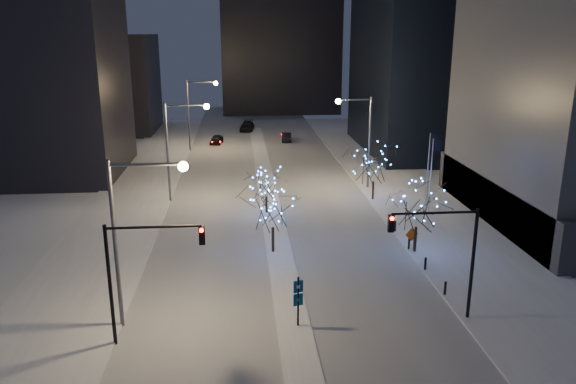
{
  "coord_description": "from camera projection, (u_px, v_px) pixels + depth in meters",
  "views": [
    {
      "loc": [
        -2.9,
        -28.21,
        16.74
      ],
      "look_at": [
        0.66,
        12.15,
        5.0
      ],
      "focal_mm": 35.0,
      "sensor_mm": 36.0,
      "label": 1
    }
  ],
  "objects": [
    {
      "name": "wayfinding_sign",
      "position": [
        298.0,
        297.0,
        32.23
      ],
      "size": [
        0.57,
        0.22,
        3.22
      ],
      "rotation": [
        0.0,
        0.0,
        0.26
      ],
      "color": "black",
      "rests_on": "ground"
    },
    {
      "name": "median",
      "position": [
        267.0,
        190.0,
        60.57
      ],
      "size": [
        2.0,
        80.0,
        0.15
      ],
      "primitive_type": "cube",
      "color": "silver",
      "rests_on": "ground"
    },
    {
      "name": "construction_sign",
      "position": [
        412.0,
        236.0,
        43.67
      ],
      "size": [
        1.1,
        0.31,
        1.85
      ],
      "rotation": [
        0.0,
        0.0,
        0.25
      ],
      "color": "black",
      "rests_on": "east_sidewalk"
    },
    {
      "name": "traffic_signal_east",
      "position": [
        448.0,
        246.0,
        32.27
      ],
      "size": [
        5.26,
        0.43,
        7.0
      ],
      "color": "black",
      "rests_on": "ground"
    },
    {
      "name": "street_lamp_w_near",
      "position": [
        133.0,
        221.0,
        31.24
      ],
      "size": [
        4.4,
        0.56,
        10.0
      ],
      "color": "#595E66",
      "rests_on": "ground"
    },
    {
      "name": "filler_west_near",
      "position": [
        19.0,
        73.0,
        64.46
      ],
      "size": [
        22.0,
        18.0,
        24.0
      ],
      "primitive_type": "cube",
      "color": "black",
      "rests_on": "ground"
    },
    {
      "name": "car_far",
      "position": [
        247.0,
        126.0,
        96.48
      ],
      "size": [
        2.82,
        5.58,
        1.55
      ],
      "primitive_type": "imported",
      "rotation": [
        0.0,
        0.0,
        -0.12
      ],
      "color": "black",
      "rests_on": "ground"
    },
    {
      "name": "car_mid",
      "position": [
        287.0,
        137.0,
        87.52
      ],
      "size": [
        1.87,
        4.32,
        1.38
      ],
      "primitive_type": "imported",
      "rotation": [
        0.0,
        0.0,
        3.04
      ],
      "color": "black",
      "rests_on": "ground"
    },
    {
      "name": "filler_west_far",
      "position": [
        100.0,
        84.0,
        94.44
      ],
      "size": [
        18.0,
        16.0,
        16.0
      ],
      "primitive_type": "cube",
      "color": "black",
      "rests_on": "ground"
    },
    {
      "name": "street_lamp_w_mid",
      "position": [
        178.0,
        138.0,
        55.16
      ],
      "size": [
        4.4,
        0.56,
        10.0
      ],
      "color": "#595E66",
      "rests_on": "ground"
    },
    {
      "name": "street_lamp_w_far",
      "position": [
        195.0,
        105.0,
        79.08
      ],
      "size": [
        4.4,
        0.56,
        10.0
      ],
      "color": "#595E66",
      "rests_on": "ground"
    },
    {
      "name": "ground",
      "position": [
        295.0,
        336.0,
        31.89
      ],
      "size": [
        160.0,
        160.0,
        0.0
      ],
      "primitive_type": "plane",
      "color": "white",
      "rests_on": "ground"
    },
    {
      "name": "holiday_tree_median_far",
      "position": [
        266.0,
        184.0,
        52.28
      ],
      "size": [
        3.42,
        3.42,
        4.19
      ],
      "color": "black",
      "rests_on": "median"
    },
    {
      "name": "street_lamp_east",
      "position": [
        361.0,
        130.0,
        59.65
      ],
      "size": [
        3.9,
        0.56,
        10.0
      ],
      "color": "#595E66",
      "rests_on": "ground"
    },
    {
      "name": "flagpoles",
      "position": [
        430.0,
        174.0,
        48.19
      ],
      "size": [
        1.35,
        2.6,
        8.0
      ],
      "color": "silver",
      "rests_on": "east_sidewalk"
    },
    {
      "name": "holiday_tree_plaza_near",
      "position": [
        417.0,
        206.0,
        42.66
      ],
      "size": [
        5.0,
        5.0,
        5.78
      ],
      "color": "black",
      "rests_on": "east_sidewalk"
    },
    {
      "name": "traffic_signal_west",
      "position": [
        138.0,
        264.0,
        29.85
      ],
      "size": [
        5.26,
        0.43,
        7.0
      ],
      "color": "black",
      "rests_on": "ground"
    },
    {
      "name": "holiday_tree_median_near",
      "position": [
        273.0,
        208.0,
        42.68
      ],
      "size": [
        5.16,
        5.16,
        5.45
      ],
      "color": "black",
      "rests_on": "median"
    },
    {
      "name": "road",
      "position": [
        265.0,
        179.0,
        65.37
      ],
      "size": [
        20.0,
        130.0,
        0.02
      ],
      "primitive_type": "cube",
      "color": "#A7ABB6",
      "rests_on": "ground"
    },
    {
      "name": "west_sidewalk",
      "position": [
        116.0,
        225.0,
        49.82
      ],
      "size": [
        8.0,
        90.0,
        0.15
      ],
      "primitive_type": "cube",
      "color": "silver",
      "rests_on": "ground"
    },
    {
      "name": "holiday_tree_plaza_far",
      "position": [
        374.0,
        164.0,
        56.13
      ],
      "size": [
        6.09,
        6.09,
        5.78
      ],
      "color": "black",
      "rests_on": "east_sidewalk"
    },
    {
      "name": "bollards",
      "position": [
        417.0,
        253.0,
        42.15
      ],
      "size": [
        0.16,
        12.16,
        0.9
      ],
      "color": "black",
      "rests_on": "east_sidewalk"
    },
    {
      "name": "east_sidewalk",
      "position": [
        434.0,
        216.0,
        52.27
      ],
      "size": [
        10.0,
        90.0,
        0.15
      ],
      "primitive_type": "cube",
      "color": "silver",
      "rests_on": "ground"
    },
    {
      "name": "horizon_block",
      "position": [
        280.0,
        8.0,
        114.58
      ],
      "size": [
        24.0,
        14.0,
        42.0
      ],
      "primitive_type": "cube",
      "color": "black",
      "rests_on": "ground"
    },
    {
      "name": "car_near",
      "position": [
        217.0,
        140.0,
        85.32
      ],
      "size": [
        2.24,
        4.15,
        1.34
      ],
      "primitive_type": "imported",
      "rotation": [
        0.0,
        0.0,
        -0.17
      ],
      "color": "black",
      "rests_on": "ground"
    }
  ]
}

